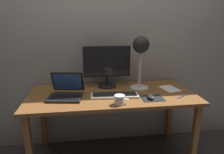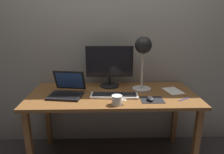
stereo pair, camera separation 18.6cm
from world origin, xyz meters
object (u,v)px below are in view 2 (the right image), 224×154
at_px(keyboard_main, 114,95).
at_px(pen, 184,99).
at_px(laptop, 67,88).
at_px(desk_lamp, 143,51).
at_px(mouse, 150,99).
at_px(coffee_mug, 117,100).
at_px(monitor, 110,64).

relative_size(keyboard_main, pen, 3.20).
xyz_separation_m(laptop, desk_lamp, (0.73, 0.12, 0.34)).
bearing_deg(pen, laptop, 171.47).
distance_m(desk_lamp, mouse, 0.48).
height_order(desk_lamp, mouse, desk_lamp).
distance_m(keyboard_main, pen, 0.63).
bearing_deg(coffee_mug, monitor, 96.69).
relative_size(monitor, laptop, 1.43).
xyz_separation_m(desk_lamp, pen, (0.34, -0.28, -0.39)).
distance_m(keyboard_main, coffee_mug, 0.19).
bearing_deg(pen, coffee_mug, -171.34).
relative_size(monitor, keyboard_main, 1.09).
height_order(laptop, coffee_mug, laptop).
relative_size(keyboard_main, coffee_mug, 3.62).
bearing_deg(laptop, coffee_mug, -28.64).
bearing_deg(laptop, desk_lamp, 9.33).
distance_m(monitor, desk_lamp, 0.38).
height_order(keyboard_main, pen, keyboard_main).
distance_m(mouse, pen, 0.31).
xyz_separation_m(monitor, desk_lamp, (0.32, -0.11, 0.16)).
bearing_deg(desk_lamp, pen, -39.77).
bearing_deg(keyboard_main, desk_lamp, 33.40).
relative_size(keyboard_main, laptop, 1.31).
relative_size(mouse, coffee_mug, 0.77).
height_order(keyboard_main, mouse, mouse).
bearing_deg(mouse, coffee_mug, -165.34).
relative_size(monitor, coffee_mug, 3.94).
bearing_deg(mouse, laptop, 167.06).
bearing_deg(monitor, desk_lamp, -18.73).
xyz_separation_m(monitor, keyboard_main, (0.04, -0.30, -0.23)).
distance_m(keyboard_main, desk_lamp, 0.52).
bearing_deg(laptop, mouse, -12.94).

